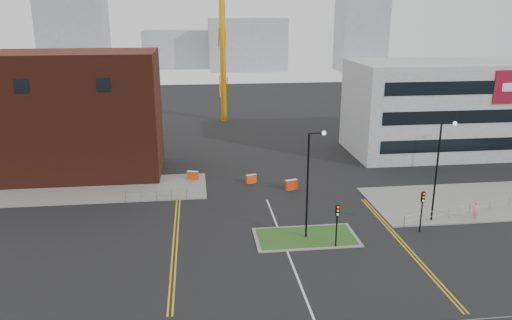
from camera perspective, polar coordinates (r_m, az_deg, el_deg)
The scene contains 26 objects.
ground at distance 35.24m, azimuth 5.33°, elevation -14.60°, with size 200.00×200.00×0.00m, color black.
pavement_left at distance 56.06m, azimuth -20.24°, elevation -3.31°, with size 28.00×8.00×0.12m, color slate.
pavement_right at distance 55.14m, azimuth 25.07°, elevation -4.21°, with size 24.00×10.00×0.12m, color slate.
island_kerb at distance 42.48m, azimuth 5.71°, elevation -8.78°, with size 8.60×4.60×0.08m, color slate.
grass_island at distance 42.48m, azimuth 5.71°, elevation -8.75°, with size 8.00×4.00×0.12m, color #234416.
brick_building at distance 60.67m, azimuth -22.40°, elevation 4.61°, with size 24.20×10.07×14.24m.
office_block at distance 70.62m, azimuth 20.92°, elevation 5.63°, with size 25.00×12.20×12.00m.
streetlamp_island at distance 40.52m, azimuth 6.23°, elevation -1.88°, with size 1.46×0.36×9.18m.
streetlamp_right_near at distance 46.42m, azimuth 20.24°, elevation -0.42°, with size 1.46×0.36×9.18m.
traffic_light_island at distance 40.14m, azimuth 9.25°, elevation -6.54°, with size 0.28×0.33×3.65m.
traffic_light_right at distance 44.65m, azimuth 18.49°, elevation -4.78°, with size 0.28×0.33×3.65m.
railing_left at distance 50.67m, azimuth -11.34°, elevation -3.85°, with size 6.05×0.05×1.10m.
railing_right at distance 52.15m, azimuth 25.18°, elevation -4.54°, with size 19.05×5.05×1.10m.
centre_line at distance 36.92m, azimuth 4.67°, elevation -13.00°, with size 0.15×30.00×0.01m, color silver.
yellow_left_a at distance 43.44m, azimuth -9.35°, elevation -8.38°, with size 0.12×24.00×0.01m, color gold.
yellow_left_b at distance 43.43m, azimuth -8.95°, elevation -8.37°, with size 0.12×24.00×0.01m, color gold.
yellow_right_a at distance 43.00m, azimuth 16.23°, elevation -9.13°, with size 0.12×20.00×0.01m, color gold.
yellow_right_b at distance 43.11m, azimuth 16.60°, elevation -9.10°, with size 0.12×20.00×0.01m, color gold.
skyline_a at distance 153.17m, azimuth -20.05°, elevation 13.04°, with size 18.00×12.00×22.00m, color gray.
skyline_b at distance 160.56m, azimuth -1.00°, elevation 13.07°, with size 24.00×12.00×16.00m, color gray.
skyline_c at distance 162.86m, azimuth 11.96°, elevation 14.89°, with size 14.00×12.00×28.00m, color gray.
skyline_d at distance 169.79m, azimuth -7.56°, elevation 12.46°, with size 30.00×12.00×12.00m, color gray.
pedestrian at distance 49.29m, azimuth 23.83°, elevation -5.34°, with size 0.70×0.46×1.91m, color pink.
barrier_left at distance 56.21m, azimuth -7.24°, elevation -1.76°, with size 1.33×0.86×1.06m.
barrier_mid at distance 52.98m, azimuth 4.07°, elevation -2.79°, with size 1.39×0.78×1.11m.
barrier_right at distance 54.88m, azimuth -0.56°, elevation -2.13°, with size 1.22×0.72×0.97m.
Camera 1 is at (-6.79, -29.35, 18.29)m, focal length 35.00 mm.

